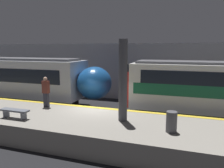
% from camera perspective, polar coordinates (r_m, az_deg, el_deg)
% --- Properties ---
extents(ground_plane, '(120.00, 120.00, 0.00)m').
position_cam_1_polar(ground_plane, '(13.06, -3.90, -10.30)').
color(ground_plane, black).
extents(platform, '(40.00, 4.12, 1.02)m').
position_cam_1_polar(platform, '(11.13, -8.07, -11.14)').
color(platform, gray).
rests_on(platform, ground).
extents(station_rear_barrier, '(50.00, 0.15, 4.79)m').
position_cam_1_polar(station_rear_barrier, '(18.63, 3.80, 3.17)').
color(station_rear_barrier, '#939399').
rests_on(station_rear_barrier, ground).
extents(support_pillar_near, '(0.41, 0.41, 3.78)m').
position_cam_1_polar(support_pillar_near, '(10.04, 2.88, 0.85)').
color(support_pillar_near, '#47474C').
rests_on(support_pillar_near, platform).
extents(person_waiting, '(0.38, 0.24, 1.76)m').
position_cam_1_polar(person_waiting, '(13.11, -16.88, -1.78)').
color(person_waiting, '#2D2D38').
rests_on(person_waiting, platform).
extents(platform_bench, '(1.50, 0.40, 0.45)m').
position_cam_1_polar(platform_bench, '(11.62, -24.09, -6.62)').
color(platform_bench, slate).
rests_on(platform_bench, platform).
extents(trash_bin, '(0.44, 0.44, 0.85)m').
position_cam_1_polar(trash_bin, '(9.28, 15.28, -9.50)').
color(trash_bin, '#4C4C51').
rests_on(trash_bin, platform).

